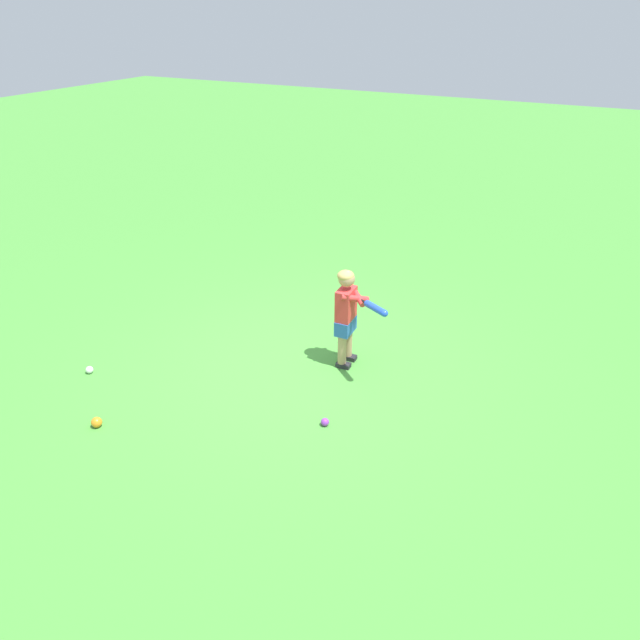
% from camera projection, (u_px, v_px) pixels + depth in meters
% --- Properties ---
extents(ground_plane, '(40.00, 40.00, 0.00)m').
position_uv_depth(ground_plane, '(301.00, 369.00, 6.33)').
color(ground_plane, '#479338').
extents(child_batter, '(0.50, 0.67, 1.08)m').
position_uv_depth(child_batter, '(348.00, 310.00, 6.11)').
color(child_batter, '#232328').
rests_on(child_batter, ground).
extents(play_ball_far_left, '(0.10, 0.10, 0.10)m').
position_uv_depth(play_ball_far_left, '(97.00, 422.00, 5.46)').
color(play_ball_far_left, orange).
rests_on(play_ball_far_left, ground).
extents(play_ball_far_right, '(0.08, 0.08, 0.08)m').
position_uv_depth(play_ball_far_right, '(325.00, 422.00, 5.48)').
color(play_ball_far_right, purple).
rests_on(play_ball_far_right, ground).
extents(play_ball_behind_batter, '(0.08, 0.08, 0.08)m').
position_uv_depth(play_ball_behind_batter, '(89.00, 370.00, 6.24)').
color(play_ball_behind_batter, white).
rests_on(play_ball_behind_batter, ground).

